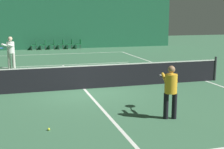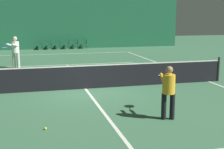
{
  "view_description": "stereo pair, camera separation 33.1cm",
  "coord_description": "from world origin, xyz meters",
  "px_view_note": "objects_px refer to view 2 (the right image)",
  "views": [
    {
      "loc": [
        -2.33,
        -11.83,
        2.84
      ],
      "look_at": [
        0.64,
        -1.74,
        0.86
      ],
      "focal_mm": 50.0,
      "sensor_mm": 36.0,
      "label": 1
    },
    {
      "loc": [
        -2.01,
        -11.92,
        2.84
      ],
      "look_at": [
        0.64,
        -1.74,
        0.86
      ],
      "focal_mm": 50.0,
      "sensor_mm": 36.0,
      "label": 2
    }
  ],
  "objects_px": {
    "tennis_net": "(85,76)",
    "courtside_chair_2": "(59,44)",
    "player_far": "(15,50)",
    "courtside_chair_1": "(50,44)",
    "courtside_chair_5": "(85,43)",
    "player_near": "(168,88)",
    "tennis_ball": "(45,128)",
    "courtside_chair_4": "(77,43)",
    "courtside_chair_0": "(41,44)",
    "courtside_chair_3": "(68,44)"
  },
  "relations": [
    {
      "from": "courtside_chair_1",
      "to": "courtside_chair_3",
      "type": "xyz_separation_m",
      "value": [
        1.52,
        0.0,
        0.0
      ]
    },
    {
      "from": "courtside_chair_2",
      "to": "tennis_ball",
      "type": "height_order",
      "value": "courtside_chair_2"
    },
    {
      "from": "player_near",
      "to": "courtside_chair_5",
      "type": "height_order",
      "value": "player_near"
    },
    {
      "from": "player_far",
      "to": "courtside_chair_2",
      "type": "distance_m",
      "value": 9.95
    },
    {
      "from": "courtside_chair_2",
      "to": "tennis_ball",
      "type": "distance_m",
      "value": 19.63
    },
    {
      "from": "courtside_chair_3",
      "to": "courtside_chair_5",
      "type": "bearing_deg",
      "value": 90.0
    },
    {
      "from": "courtside_chair_0",
      "to": "courtside_chair_3",
      "type": "height_order",
      "value": "same"
    },
    {
      "from": "player_far",
      "to": "courtside_chair_0",
      "type": "relative_size",
      "value": 2.08
    },
    {
      "from": "player_near",
      "to": "courtside_chair_4",
      "type": "distance_m",
      "value": 19.49
    },
    {
      "from": "player_near",
      "to": "tennis_ball",
      "type": "relative_size",
      "value": 22.8
    },
    {
      "from": "tennis_net",
      "to": "player_far",
      "type": "height_order",
      "value": "player_far"
    },
    {
      "from": "player_far",
      "to": "tennis_ball",
      "type": "distance_m",
      "value": 10.21
    },
    {
      "from": "tennis_net",
      "to": "courtside_chair_2",
      "type": "xyz_separation_m",
      "value": [
        0.34,
        15.29,
        -0.03
      ]
    },
    {
      "from": "tennis_net",
      "to": "player_near",
      "type": "height_order",
      "value": "player_near"
    },
    {
      "from": "courtside_chair_5",
      "to": "courtside_chair_1",
      "type": "bearing_deg",
      "value": -90.0
    },
    {
      "from": "courtside_chair_1",
      "to": "tennis_ball",
      "type": "xyz_separation_m",
      "value": [
        -1.34,
        -19.51,
        -0.45
      ]
    },
    {
      "from": "courtside_chair_0",
      "to": "courtside_chair_2",
      "type": "relative_size",
      "value": 1.0
    },
    {
      "from": "player_far",
      "to": "player_near",
      "type": "bearing_deg",
      "value": 53.1
    },
    {
      "from": "player_far",
      "to": "courtside_chair_1",
      "type": "height_order",
      "value": "player_far"
    },
    {
      "from": "courtside_chair_0",
      "to": "courtside_chair_3",
      "type": "xyz_separation_m",
      "value": [
        2.28,
        0.0,
        0.0
      ]
    },
    {
      "from": "player_far",
      "to": "courtside_chair_1",
      "type": "xyz_separation_m",
      "value": [
        2.45,
        9.41,
        -0.53
      ]
    },
    {
      "from": "courtside_chair_2",
      "to": "courtside_chair_3",
      "type": "bearing_deg",
      "value": 90.0
    },
    {
      "from": "courtside_chair_5",
      "to": "courtside_chair_2",
      "type": "bearing_deg",
      "value": -90.0
    },
    {
      "from": "tennis_net",
      "to": "courtside_chair_4",
      "type": "bearing_deg",
      "value": 83.06
    },
    {
      "from": "courtside_chair_1",
      "to": "player_near",
      "type": "bearing_deg",
      "value": 5.94
    },
    {
      "from": "player_far",
      "to": "courtside_chair_4",
      "type": "xyz_separation_m",
      "value": [
        4.73,
        9.41,
        -0.53
      ]
    },
    {
      "from": "courtside_chair_1",
      "to": "courtside_chair_2",
      "type": "relative_size",
      "value": 1.0
    },
    {
      "from": "player_near",
      "to": "tennis_ball",
      "type": "distance_m",
      "value": 3.47
    },
    {
      "from": "courtside_chair_1",
      "to": "courtside_chair_4",
      "type": "bearing_deg",
      "value": 90.0
    },
    {
      "from": "player_far",
      "to": "courtside_chair_2",
      "type": "bearing_deg",
      "value": -169.7
    },
    {
      "from": "courtside_chair_2",
      "to": "courtside_chair_4",
      "type": "distance_m",
      "value": 1.52
    },
    {
      "from": "courtside_chair_4",
      "to": "courtside_chair_2",
      "type": "bearing_deg",
      "value": -90.0
    },
    {
      "from": "courtside_chair_0",
      "to": "tennis_ball",
      "type": "xyz_separation_m",
      "value": [
        -0.58,
        -19.51,
        -0.45
      ]
    },
    {
      "from": "tennis_net",
      "to": "courtside_chair_5",
      "type": "xyz_separation_m",
      "value": [
        2.62,
        15.29,
        -0.03
      ]
    },
    {
      "from": "tennis_net",
      "to": "courtside_chair_5",
      "type": "relative_size",
      "value": 14.29
    },
    {
      "from": "tennis_ball",
      "to": "courtside_chair_5",
      "type": "bearing_deg",
      "value": 77.36
    },
    {
      "from": "tennis_net",
      "to": "courtside_chair_0",
      "type": "bearing_deg",
      "value": 94.41
    },
    {
      "from": "tennis_net",
      "to": "courtside_chair_4",
      "type": "xyz_separation_m",
      "value": [
        1.86,
        15.29,
        -0.03
      ]
    },
    {
      "from": "courtside_chair_0",
      "to": "tennis_ball",
      "type": "relative_size",
      "value": 12.73
    },
    {
      "from": "courtside_chair_4",
      "to": "tennis_ball",
      "type": "distance_m",
      "value": 19.85
    },
    {
      "from": "courtside_chair_5",
      "to": "player_far",
      "type": "bearing_deg",
      "value": -30.26
    },
    {
      "from": "player_far",
      "to": "tennis_net",
      "type": "bearing_deg",
      "value": 55.15
    },
    {
      "from": "courtside_chair_1",
      "to": "courtside_chair_5",
      "type": "xyz_separation_m",
      "value": [
        3.04,
        0.0,
        0.0
      ]
    },
    {
      "from": "courtside_chair_1",
      "to": "courtside_chair_3",
      "type": "distance_m",
      "value": 1.52
    },
    {
      "from": "player_near",
      "to": "courtside_chair_3",
      "type": "xyz_separation_m",
      "value": [
        -0.51,
        19.48,
        -0.39
      ]
    },
    {
      "from": "courtside_chair_3",
      "to": "courtside_chair_4",
      "type": "xyz_separation_m",
      "value": [
        0.76,
        0.0,
        0.0
      ]
    },
    {
      "from": "tennis_net",
      "to": "courtside_chair_0",
      "type": "height_order",
      "value": "tennis_net"
    },
    {
      "from": "player_near",
      "to": "courtside_chair_4",
      "type": "height_order",
      "value": "player_near"
    },
    {
      "from": "courtside_chair_1",
      "to": "tennis_ball",
      "type": "bearing_deg",
      "value": -3.92
    },
    {
      "from": "player_far",
      "to": "courtside_chair_5",
      "type": "xyz_separation_m",
      "value": [
        5.49,
        9.41,
        -0.53
      ]
    }
  ]
}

